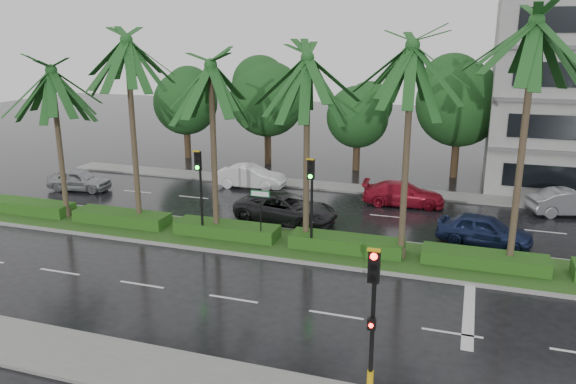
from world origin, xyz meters
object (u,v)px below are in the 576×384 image
(car_blue, at_px, (484,230))
(signal_near, at_px, (372,316))
(car_silver, at_px, (79,180))
(car_darkgrey, at_px, (286,209))
(car_grey, at_px, (570,202))
(car_white, at_px, (251,177))
(car_red, at_px, (403,194))
(street_sign, at_px, (260,204))
(signal_median_left, at_px, (200,181))

(car_blue, bearing_deg, signal_near, 176.71)
(car_silver, bearing_deg, car_blue, -101.18)
(car_darkgrey, xyz_separation_m, car_grey, (14.49, 6.22, -0.04))
(signal_near, xyz_separation_m, car_white, (-11.50, 19.66, -1.76))
(car_silver, distance_m, car_white, 11.03)
(car_darkgrey, xyz_separation_m, car_red, (5.49, 5.23, -0.08))
(car_darkgrey, bearing_deg, car_grey, -59.37)
(car_white, distance_m, car_red, 10.02)
(street_sign, height_order, car_red, street_sign)
(street_sign, bearing_deg, car_blue, 19.77)
(car_darkgrey, distance_m, car_blue, 9.99)
(car_red, bearing_deg, car_grey, -88.07)
(car_red, xyz_separation_m, car_grey, (9.00, 0.99, 0.04))
(signal_median_left, bearing_deg, street_sign, 3.47)
(street_sign, relative_size, car_silver, 0.64)
(signal_median_left, height_order, car_darkgrey, signal_median_left)
(street_sign, bearing_deg, signal_median_left, -176.53)
(street_sign, xyz_separation_m, car_grey, (14.49, 9.98, -1.40))
(car_white, bearing_deg, car_blue, -114.56)
(car_silver, relative_size, car_red, 0.85)
(car_white, distance_m, car_blue, 15.76)
(signal_near, bearing_deg, car_silver, 144.42)
(car_silver, relative_size, car_white, 0.90)
(street_sign, height_order, car_white, street_sign)
(signal_near, bearing_deg, signal_median_left, 135.91)
(car_silver, xyz_separation_m, car_darkgrey, (14.73, -1.92, 0.08))
(car_silver, height_order, car_darkgrey, car_darkgrey)
(car_blue, xyz_separation_m, car_grey, (4.50, 6.39, -0.01))
(car_darkgrey, relative_size, car_grey, 1.25)
(street_sign, xyz_separation_m, car_red, (5.49, 8.99, -1.44))
(signal_median_left, relative_size, street_sign, 1.68)
(car_white, height_order, car_blue, car_white)
(car_grey, bearing_deg, car_blue, 125.43)
(signal_median_left, distance_m, car_silver, 13.32)
(street_sign, height_order, car_blue, street_sign)
(signal_near, xyz_separation_m, street_sign, (-7.00, 9.87, -0.38))
(car_blue, bearing_deg, car_white, 76.10)
(signal_near, height_order, car_white, signal_near)
(signal_near, relative_size, street_sign, 1.68)
(car_white, distance_m, car_grey, 18.99)
(car_silver, height_order, car_grey, car_grey)
(signal_near, relative_size, car_grey, 0.99)
(car_silver, xyz_separation_m, car_grey, (29.23, 4.30, 0.04))
(car_blue, bearing_deg, car_darkgrey, 98.28)
(signal_median_left, height_order, car_blue, signal_median_left)
(street_sign, distance_m, car_grey, 17.65)
(car_darkgrey, bearing_deg, car_red, -39.01)
(street_sign, distance_m, car_red, 10.63)
(signal_median_left, bearing_deg, car_red, 47.19)
(street_sign, bearing_deg, car_red, 58.57)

